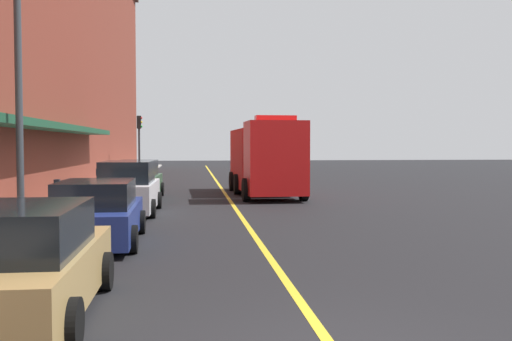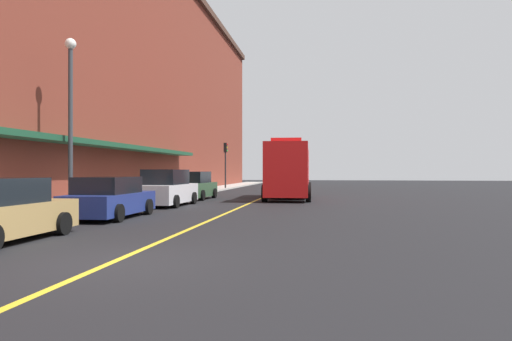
# 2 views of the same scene
# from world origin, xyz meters

# --- Properties ---
(ground_plane) EXTENTS (112.00, 112.00, 0.00)m
(ground_plane) POSITION_xyz_m (0.00, 25.00, 0.00)
(ground_plane) COLOR black
(sidewalk_left) EXTENTS (2.40, 70.00, 0.15)m
(sidewalk_left) POSITION_xyz_m (-6.20, 25.00, 0.07)
(sidewalk_left) COLOR #ADA8A0
(sidewalk_left) RESTS_ON ground
(lane_center_stripe) EXTENTS (0.16, 70.00, 0.01)m
(lane_center_stripe) POSITION_xyz_m (0.00, 25.00, 0.00)
(lane_center_stripe) COLOR gold
(lane_center_stripe) RESTS_ON ground
(parked_car_0) EXTENTS (2.01, 4.66, 1.61)m
(parked_car_0) POSITION_xyz_m (-3.99, 1.87, 0.76)
(parked_car_0) COLOR #A5844C
(parked_car_0) RESTS_ON ground
(parked_car_1) EXTENTS (2.19, 4.74, 1.56)m
(parked_car_1) POSITION_xyz_m (-3.96, 8.02, 0.74)
(parked_car_1) COLOR navy
(parked_car_1) RESTS_ON ground
(parked_car_2) EXTENTS (2.16, 4.72, 1.86)m
(parked_car_2) POSITION_xyz_m (-3.88, 14.27, 0.86)
(parked_car_2) COLOR silver
(parked_car_2) RESTS_ON ground
(parked_car_3) EXTENTS (2.14, 4.42, 1.74)m
(parked_car_3) POSITION_xyz_m (-4.03, 19.86, 0.81)
(parked_car_3) COLOR #2D5133
(parked_car_3) RESTS_ON ground
(fire_truck) EXTENTS (3.00, 8.41, 3.67)m
(fire_truck) POSITION_xyz_m (1.83, 21.03, 1.75)
(fire_truck) COLOR red
(fire_truck) RESTS_ON ground
(parking_meter_0) EXTENTS (0.14, 0.18, 1.33)m
(parking_meter_0) POSITION_xyz_m (-5.35, 17.08, 1.06)
(parking_meter_0) COLOR #4C4C51
(parking_meter_0) RESTS_ON sidewalk_left
(parking_meter_1) EXTENTS (0.14, 0.18, 1.33)m
(parking_meter_1) POSITION_xyz_m (-5.35, 9.98, 1.06)
(parking_meter_1) COLOR #4C4C51
(parking_meter_1) RESTS_ON sidewalk_left
(street_lamp_left) EXTENTS (0.44, 0.44, 6.94)m
(street_lamp_left) POSITION_xyz_m (-5.95, 8.68, 4.40)
(street_lamp_left) COLOR #33383D
(street_lamp_left) RESTS_ON sidewalk_left
(traffic_light_near) EXTENTS (0.38, 0.36, 4.30)m
(traffic_light_near) POSITION_xyz_m (-5.29, 35.04, 3.16)
(traffic_light_near) COLOR #232326
(traffic_light_near) RESTS_ON sidewalk_left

